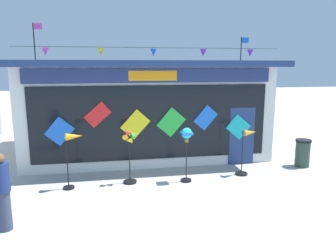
{
  "coord_description": "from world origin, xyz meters",
  "views": [
    {
      "loc": [
        -1.83,
        -7.03,
        3.41
      ],
      "look_at": [
        -0.01,
        2.97,
        1.48
      ],
      "focal_mm": 33.87,
      "sensor_mm": 36.0,
      "label": 1
    }
  ],
  "objects_px": {
    "wind_spinner_center_left": "(187,140)",
    "person_near_camera": "(1,190)",
    "wind_spinner_left": "(129,152)",
    "trash_bin": "(303,153)",
    "kite_shop_building": "(145,106)",
    "wind_spinner_center_right": "(247,146)",
    "wind_spinner_far_left": "(72,149)"
  },
  "relations": [
    {
      "from": "wind_spinner_center_left",
      "to": "person_near_camera",
      "type": "distance_m",
      "value": 4.93
    },
    {
      "from": "wind_spinner_left",
      "to": "trash_bin",
      "type": "height_order",
      "value": "wind_spinner_left"
    },
    {
      "from": "wind_spinner_left",
      "to": "person_near_camera",
      "type": "xyz_separation_m",
      "value": [
        -2.77,
        -2.27,
        -0.07
      ]
    },
    {
      "from": "kite_shop_building",
      "to": "trash_bin",
      "type": "distance_m",
      "value": 6.16
    },
    {
      "from": "wind_spinner_center_left",
      "to": "wind_spinner_center_right",
      "type": "distance_m",
      "value": 2.07
    },
    {
      "from": "kite_shop_building",
      "to": "person_near_camera",
      "type": "distance_m",
      "value": 7.12
    },
    {
      "from": "wind_spinner_far_left",
      "to": "wind_spinner_left",
      "type": "bearing_deg",
      "value": 4.43
    },
    {
      "from": "wind_spinner_center_left",
      "to": "wind_spinner_center_right",
      "type": "relative_size",
      "value": 1.12
    },
    {
      "from": "wind_spinner_left",
      "to": "wind_spinner_center_left",
      "type": "height_order",
      "value": "wind_spinner_center_left"
    },
    {
      "from": "wind_spinner_center_right",
      "to": "trash_bin",
      "type": "distance_m",
      "value": 2.33
    },
    {
      "from": "wind_spinner_left",
      "to": "wind_spinner_far_left",
      "type": "bearing_deg",
      "value": -175.57
    },
    {
      "from": "wind_spinner_left",
      "to": "wind_spinner_center_left",
      "type": "bearing_deg",
      "value": -5.16
    },
    {
      "from": "wind_spinner_far_left",
      "to": "person_near_camera",
      "type": "height_order",
      "value": "person_near_camera"
    },
    {
      "from": "trash_bin",
      "to": "wind_spinner_far_left",
      "type": "bearing_deg",
      "value": -174.99
    },
    {
      "from": "kite_shop_building",
      "to": "wind_spinner_far_left",
      "type": "distance_m",
      "value": 4.65
    },
    {
      "from": "wind_spinner_left",
      "to": "wind_spinner_center_left",
      "type": "distance_m",
      "value": 1.7
    },
    {
      "from": "wind_spinner_far_left",
      "to": "wind_spinner_center_left",
      "type": "xyz_separation_m",
      "value": [
        3.24,
        -0.03,
        0.12
      ]
    },
    {
      "from": "kite_shop_building",
      "to": "wind_spinner_far_left",
      "type": "height_order",
      "value": "kite_shop_building"
    },
    {
      "from": "wind_spinner_left",
      "to": "person_near_camera",
      "type": "bearing_deg",
      "value": -140.74
    },
    {
      "from": "wind_spinner_far_left",
      "to": "trash_bin",
      "type": "height_order",
      "value": "wind_spinner_far_left"
    },
    {
      "from": "kite_shop_building",
      "to": "wind_spinner_left",
      "type": "height_order",
      "value": "kite_shop_building"
    },
    {
      "from": "wind_spinner_center_left",
      "to": "wind_spinner_center_right",
      "type": "xyz_separation_m",
      "value": [
        2.02,
        0.27,
        -0.33
      ]
    },
    {
      "from": "wind_spinner_left",
      "to": "person_near_camera",
      "type": "height_order",
      "value": "person_near_camera"
    },
    {
      "from": "wind_spinner_center_left",
      "to": "person_near_camera",
      "type": "bearing_deg",
      "value": -154.51
    },
    {
      "from": "kite_shop_building",
      "to": "person_near_camera",
      "type": "xyz_separation_m",
      "value": [
        -3.64,
        -6.05,
        -0.92
      ]
    },
    {
      "from": "kite_shop_building",
      "to": "wind_spinner_center_right",
      "type": "height_order",
      "value": "kite_shop_building"
    },
    {
      "from": "wind_spinner_center_right",
      "to": "trash_bin",
      "type": "xyz_separation_m",
      "value": [
        2.24,
        0.42,
        -0.46
      ]
    },
    {
      "from": "wind_spinner_left",
      "to": "wind_spinner_center_left",
      "type": "relative_size",
      "value": 0.98
    },
    {
      "from": "wind_spinner_center_right",
      "to": "trash_bin",
      "type": "relative_size",
      "value": 1.55
    },
    {
      "from": "wind_spinner_center_right",
      "to": "person_near_camera",
      "type": "distance_m",
      "value": 6.89
    },
    {
      "from": "kite_shop_building",
      "to": "trash_bin",
      "type": "bearing_deg",
      "value": -32.68
    },
    {
      "from": "wind_spinner_center_left",
      "to": "wind_spinner_left",
      "type": "bearing_deg",
      "value": 174.84
    }
  ]
}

